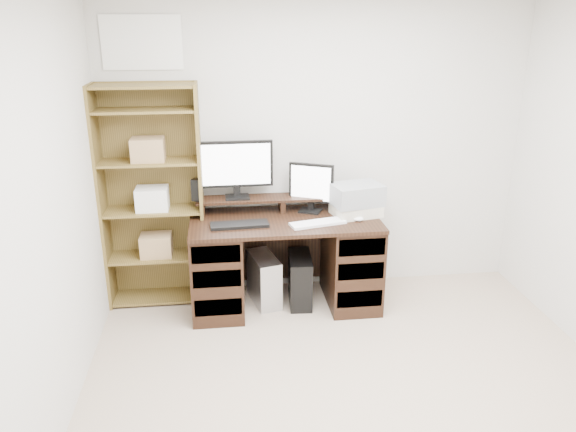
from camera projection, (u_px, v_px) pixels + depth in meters
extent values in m
cube|color=beige|center=(317.00, 146.00, 4.66)|extent=(3.50, 0.02, 2.50)
cube|color=beige|center=(14.00, 252.00, 2.58)|extent=(0.02, 4.00, 2.50)
cube|color=white|center=(142.00, 43.00, 4.21)|extent=(0.60, 0.01, 0.40)
cube|color=black|center=(285.00, 221.00, 4.45)|extent=(1.50, 0.70, 0.03)
cube|color=black|center=(217.00, 268.00, 4.51)|extent=(0.40, 0.66, 0.72)
cube|color=black|center=(351.00, 261.00, 4.63)|extent=(0.40, 0.66, 0.72)
cube|color=black|center=(281.00, 244.00, 4.87)|extent=(1.48, 0.02, 0.65)
cube|color=black|center=(218.00, 307.00, 4.27)|extent=(0.36, 0.01, 0.14)
cube|color=black|center=(217.00, 279.00, 4.19)|extent=(0.36, 0.01, 0.14)
cube|color=black|center=(216.00, 254.00, 4.12)|extent=(0.36, 0.01, 0.14)
cube|color=black|center=(360.00, 299.00, 4.39)|extent=(0.36, 0.01, 0.14)
cube|color=black|center=(361.00, 271.00, 4.31)|extent=(0.36, 0.01, 0.14)
cube|color=black|center=(362.00, 247.00, 4.24)|extent=(0.36, 0.01, 0.14)
cube|color=black|center=(202.00, 208.00, 4.55)|extent=(0.04, 0.20, 0.10)
cube|color=black|center=(282.00, 205.00, 4.63)|extent=(0.04, 0.20, 0.10)
cube|color=black|center=(359.00, 202.00, 4.70)|extent=(0.04, 0.20, 0.10)
cube|color=black|center=(282.00, 198.00, 4.61)|extent=(1.40, 0.22, 0.02)
cube|color=black|center=(237.00, 197.00, 4.56)|extent=(0.20, 0.15, 0.02)
cube|color=black|center=(237.00, 189.00, 4.56)|extent=(0.05, 0.03, 0.11)
cube|color=black|center=(236.00, 164.00, 4.49)|extent=(0.59, 0.05, 0.37)
cube|color=white|center=(236.00, 165.00, 4.47)|extent=(0.55, 0.01, 0.33)
cube|color=black|center=(310.00, 211.00, 4.61)|extent=(0.21, 0.20, 0.02)
cube|color=black|center=(311.00, 204.00, 4.61)|extent=(0.06, 0.05, 0.10)
cube|color=black|center=(311.00, 183.00, 4.54)|extent=(0.35, 0.18, 0.32)
cube|color=white|center=(311.00, 183.00, 4.53)|extent=(0.30, 0.14, 0.28)
cube|color=black|center=(197.00, 190.00, 4.48)|extent=(0.09, 0.09, 0.18)
cube|color=black|center=(240.00, 225.00, 4.29)|extent=(0.45, 0.17, 0.02)
cube|color=white|center=(318.00, 223.00, 4.33)|extent=(0.45, 0.23, 0.02)
ellipsoid|color=white|center=(359.00, 219.00, 4.40)|extent=(0.09, 0.07, 0.03)
cube|color=beige|center=(356.00, 210.00, 4.52)|extent=(0.41, 0.34, 0.09)
cube|color=gray|center=(357.00, 194.00, 4.48)|extent=(0.44, 0.36, 0.17)
cube|color=#AFB1B6|center=(264.00, 279.00, 4.66)|extent=(0.27, 0.44, 0.41)
cube|color=black|center=(300.00, 279.00, 4.66)|extent=(0.21, 0.43, 0.41)
cube|color=#19FF33|center=(302.00, 281.00, 4.43)|extent=(0.01, 0.00, 0.01)
cube|color=brown|center=(102.00, 200.00, 4.41)|extent=(0.02, 0.30, 1.80)
cube|color=brown|center=(202.00, 197.00, 4.50)|extent=(0.02, 0.30, 1.80)
cube|color=brown|center=(154.00, 193.00, 4.59)|extent=(0.80, 0.01, 1.80)
cube|color=brown|center=(161.00, 296.00, 4.75)|extent=(0.75, 0.28, 0.02)
cube|color=brown|center=(157.00, 256.00, 4.63)|extent=(0.75, 0.28, 0.02)
cube|color=brown|center=(153.00, 210.00, 4.49)|extent=(0.75, 0.28, 0.02)
cube|color=brown|center=(149.00, 162.00, 4.36)|extent=(0.75, 0.28, 0.02)
cube|color=brown|center=(145.00, 110.00, 4.22)|extent=(0.75, 0.28, 0.02)
cube|color=brown|center=(143.00, 86.00, 4.16)|extent=(0.75, 0.28, 0.02)
cube|color=#A07F54|center=(156.00, 245.00, 4.59)|extent=(0.25, 0.20, 0.18)
cube|color=white|center=(152.00, 199.00, 4.46)|extent=(0.25, 0.20, 0.18)
cube|color=#A07F54|center=(148.00, 149.00, 4.32)|extent=(0.25, 0.20, 0.18)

